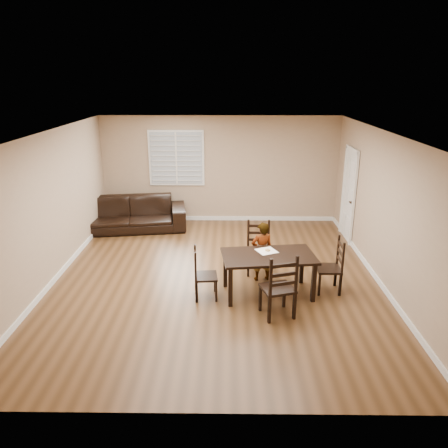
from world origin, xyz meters
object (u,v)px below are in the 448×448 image
at_px(sofa, 129,214).
at_px(chair_far, 281,291).
at_px(child, 262,252).
at_px(dining_table, 268,260).
at_px(chair_left, 199,275).
at_px(donut, 268,250).
at_px(chair_right, 335,268).
at_px(chair_near, 258,248).

bearing_deg(sofa, chair_far, -60.51).
bearing_deg(child, sofa, -56.50).
height_order(dining_table, chair_left, chair_left).
distance_m(chair_far, child, 1.41).
xyz_separation_m(dining_table, sofa, (-3.13, 3.34, -0.25)).
height_order(chair_far, donut, chair_far).
relative_size(child, sofa, 0.41).
bearing_deg(chair_right, child, -108.13).
xyz_separation_m(child, donut, (0.07, -0.39, 0.19)).
relative_size(dining_table, donut, 18.38).
height_order(chair_near, sofa, chair_near).
bearing_deg(chair_right, donut, -91.38).
xyz_separation_m(dining_table, chair_far, (0.13, -0.83, -0.16)).
distance_m(chair_right, sofa, 5.38).
relative_size(chair_far, chair_right, 1.09).
height_order(chair_far, sofa, chair_far).
distance_m(child, donut, 0.44).
xyz_separation_m(dining_table, donut, (-0.00, 0.18, 0.11)).
distance_m(chair_right, child, 1.33).
relative_size(child, donut, 12.46).
distance_m(chair_near, chair_far, 1.84).
relative_size(chair_left, donut, 10.04).
relative_size(chair_left, sofa, 0.33).
distance_m(dining_table, chair_far, 0.86).
bearing_deg(sofa, child, -50.72).
distance_m(chair_left, child, 1.32).
xyz_separation_m(child, sofa, (-3.06, 2.78, -0.16)).
relative_size(chair_near, child, 0.90).
xyz_separation_m(donut, sofa, (-3.13, 3.16, -0.36)).
xyz_separation_m(chair_near, child, (0.04, -0.43, 0.10)).
distance_m(chair_far, donut, 1.05).
relative_size(dining_table, sofa, 0.61).
bearing_deg(donut, dining_table, -89.17).
distance_m(chair_left, sofa, 3.99).
bearing_deg(sofa, donut, -53.81).
relative_size(dining_table, chair_left, 1.83).
height_order(chair_near, child, child).
xyz_separation_m(chair_left, chair_right, (2.36, 0.28, 0.03)).
height_order(dining_table, chair_far, chair_far).
bearing_deg(dining_table, sofa, 125.99).
relative_size(donut, sofa, 0.03).
height_order(chair_left, chair_right, chair_right).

